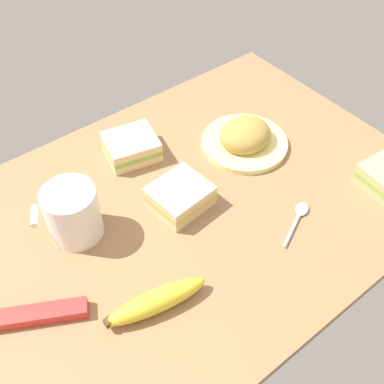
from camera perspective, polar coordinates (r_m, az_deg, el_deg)
tabletop at (r=87.50cm, az=0.00°, el=-1.76°), size 90.00×64.00×2.00cm
plate_of_food at (r=97.39cm, az=6.56°, el=6.68°), size 18.13×18.13×6.36cm
coffee_mug_black at (r=80.99cm, az=-14.56°, el=-2.48°), size 11.69×9.65×10.17cm
sandwich_side at (r=84.91cm, az=-1.52°, el=-0.52°), size 11.10×10.18×4.40cm
sandwich_extra at (r=95.25cm, az=-7.50°, el=5.59°), size 11.99×11.23×4.40cm
banana at (r=73.00cm, az=-4.41°, el=-13.29°), size 16.99×6.88×3.70cm
spoon at (r=86.30cm, az=13.02°, el=-2.97°), size 11.01×6.13×0.80cm
snack_bar at (r=76.36cm, az=-18.37°, el=-14.16°), size 14.28×9.49×2.00cm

